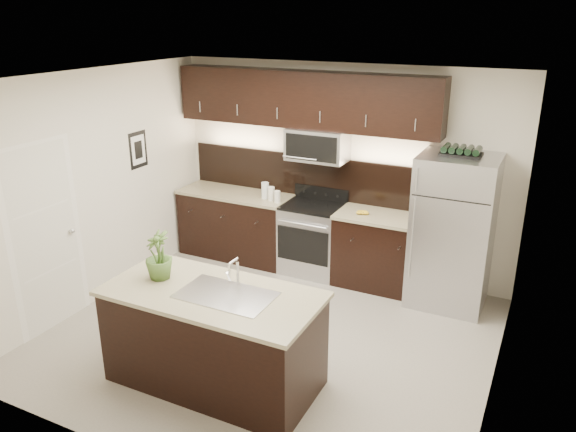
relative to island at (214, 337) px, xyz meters
The scene contains 12 objects.
ground 1.02m from the island, 84.39° to the left, with size 4.50×4.50×0.00m, color gray.
room_walls 1.50m from the island, 91.45° to the left, with size 4.52×4.02×2.71m.
counter_run 2.62m from the island, 98.04° to the left, with size 3.51×0.65×0.94m.
upper_fixtures 3.23m from the island, 97.07° to the left, with size 3.49×0.40×1.66m.
island is the anchor object (origin of this frame).
sink_faucet 0.51m from the island, ahead, with size 0.84×0.50×0.28m.
refrigerator 3.04m from the island, 57.37° to the left, with size 0.87×0.78×1.79m, color #B2B2B7.
wine_rack 3.31m from the island, 57.37° to the left, with size 0.44×0.27×0.10m.
plant 0.91m from the island, behind, with size 0.26×0.26×0.46m, color #3D5A24.
canisters 2.68m from the island, 106.60° to the left, with size 0.31×0.17×0.22m.
french_press 2.90m from the island, 63.68° to the left, with size 0.10×0.10×0.29m.
bananas 2.61m from the island, 78.95° to the left, with size 0.16×0.12×0.05m, color gold.
Camera 1 is at (2.48, -4.59, 3.28)m, focal length 35.00 mm.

